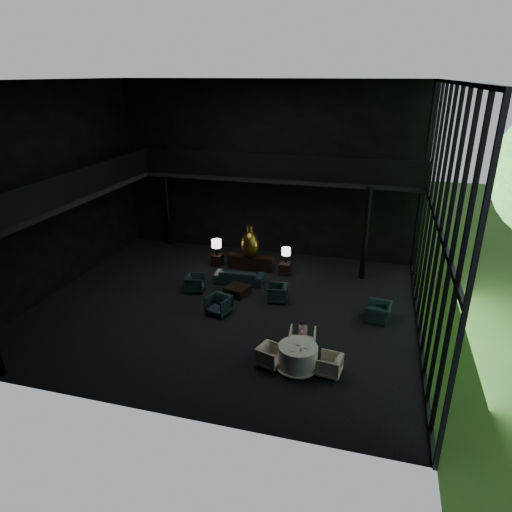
% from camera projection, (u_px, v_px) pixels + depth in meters
% --- Properties ---
extents(floor, '(14.00, 12.00, 0.02)m').
position_uv_depth(floor, '(226.00, 306.00, 17.23)').
color(floor, black).
rests_on(floor, ground).
extents(ceiling, '(14.00, 12.00, 0.02)m').
position_uv_depth(ceiling, '(220.00, 80.00, 14.25)').
color(ceiling, black).
rests_on(ceiling, ground).
extents(wall_back, '(14.00, 0.04, 8.00)m').
position_uv_depth(wall_back, '(266.00, 171.00, 21.12)').
color(wall_back, black).
rests_on(wall_back, ground).
extents(wall_front, '(14.00, 0.04, 8.00)m').
position_uv_depth(wall_front, '(137.00, 271.00, 10.37)').
color(wall_front, black).
rests_on(wall_front, ground).
extents(wall_left, '(0.04, 12.00, 8.00)m').
position_uv_depth(wall_left, '(50.00, 191.00, 17.46)').
color(wall_left, black).
rests_on(wall_left, ground).
extents(curtain_wall, '(0.20, 12.00, 8.00)m').
position_uv_depth(curtain_wall, '(437.00, 220.00, 14.04)').
color(curtain_wall, black).
rests_on(curtain_wall, ground).
extents(mezzanine_left, '(2.00, 12.00, 0.25)m').
position_uv_depth(mezzanine_left, '(73.00, 193.00, 17.21)').
color(mezzanine_left, black).
rests_on(mezzanine_left, wall_left).
extents(mezzanine_back, '(12.00, 2.00, 0.25)m').
position_uv_depth(mezzanine_back, '(282.00, 176.00, 19.98)').
color(mezzanine_back, black).
rests_on(mezzanine_back, wall_back).
extents(railing_left, '(0.06, 12.00, 1.00)m').
position_uv_depth(railing_left, '(94.00, 178.00, 16.74)').
color(railing_left, black).
rests_on(railing_left, mezzanine_left).
extents(railing_back, '(12.00, 0.06, 1.00)m').
position_uv_depth(railing_back, '(277.00, 167.00, 18.86)').
color(railing_back, black).
rests_on(railing_back, mezzanine_back).
extents(column_nw, '(0.24, 0.24, 4.00)m').
position_uv_depth(column_nw, '(167.00, 206.00, 22.82)').
color(column_nw, black).
rests_on(column_nw, floor).
extents(column_ne, '(0.24, 0.24, 4.00)m').
position_uv_depth(column_ne, '(366.00, 234.00, 18.90)').
color(column_ne, black).
rests_on(column_ne, floor).
extents(console, '(2.03, 0.46, 0.65)m').
position_uv_depth(console, '(251.00, 262.00, 20.40)').
color(console, black).
rests_on(console, floor).
extents(bronze_urn, '(0.77, 0.77, 1.43)m').
position_uv_depth(bronze_urn, '(250.00, 244.00, 19.96)').
color(bronze_urn, olive).
rests_on(bronze_urn, console).
extents(side_table_left, '(0.47, 0.47, 0.52)m').
position_uv_depth(side_table_left, '(217.00, 260.00, 20.85)').
color(side_table_left, black).
rests_on(side_table_left, floor).
extents(table_lamp_left, '(0.44, 0.44, 0.74)m').
position_uv_depth(table_lamp_left, '(216.00, 244.00, 20.50)').
color(table_lamp_left, black).
rests_on(table_lamp_left, side_table_left).
extents(side_table_right, '(0.47, 0.47, 0.52)m').
position_uv_depth(side_table_right, '(285.00, 269.00, 19.91)').
color(side_table_right, black).
rests_on(side_table_right, floor).
extents(table_lamp_right, '(0.39, 0.39, 0.66)m').
position_uv_depth(table_lamp_right, '(286.00, 252.00, 19.75)').
color(table_lamp_right, black).
rests_on(table_lamp_right, side_table_right).
extents(sofa, '(2.02, 0.72, 0.78)m').
position_uv_depth(sofa, '(239.00, 274.00, 19.05)').
color(sofa, '#182A2E').
rests_on(sofa, floor).
extents(lounge_armchair_west, '(0.80, 0.84, 0.73)m').
position_uv_depth(lounge_armchair_west, '(195.00, 283.00, 18.33)').
color(lounge_armchair_west, '#1F313B').
rests_on(lounge_armchair_west, floor).
extents(lounge_armchair_east, '(0.72, 0.76, 0.71)m').
position_uv_depth(lounge_armchair_east, '(277.00, 293.00, 17.52)').
color(lounge_armchair_east, black).
rests_on(lounge_armchair_east, floor).
extents(lounge_armchair_south, '(0.94, 0.91, 0.79)m').
position_uv_depth(lounge_armchair_south, '(219.00, 304.00, 16.57)').
color(lounge_armchair_south, '#15353C').
rests_on(lounge_armchair_south, floor).
extents(window_armchair, '(0.62, 0.89, 0.74)m').
position_uv_depth(window_armchair, '(379.00, 310.00, 16.17)').
color(window_armchair, '#1D3D3F').
rests_on(window_armchair, floor).
extents(coffee_table, '(1.02, 1.02, 0.37)m').
position_uv_depth(coffee_table, '(237.00, 291.00, 18.07)').
color(coffee_table, black).
rests_on(coffee_table, floor).
extents(dining_table, '(1.33, 1.33, 0.75)m').
position_uv_depth(dining_table, '(298.00, 358.00, 13.53)').
color(dining_table, white).
rests_on(dining_table, floor).
extents(dining_chair_north, '(0.95, 0.90, 0.90)m').
position_uv_depth(dining_chair_north, '(302.00, 339.00, 14.29)').
color(dining_chair_north, beige).
rests_on(dining_chair_north, floor).
extents(dining_chair_east, '(0.64, 0.67, 0.62)m').
position_uv_depth(dining_chair_east, '(329.00, 365.00, 13.25)').
color(dining_chair_east, beige).
rests_on(dining_chair_east, floor).
extents(dining_chair_west, '(0.76, 0.79, 0.65)m').
position_uv_depth(dining_chair_west, '(270.00, 356.00, 13.65)').
color(dining_chair_west, '#B1A69A').
rests_on(dining_chair_west, floor).
extents(child, '(0.27, 0.27, 0.58)m').
position_uv_depth(child, '(303.00, 329.00, 14.30)').
color(child, pink).
rests_on(child, dining_chair_north).
extents(plate_a, '(0.27, 0.27, 0.02)m').
position_uv_depth(plate_a, '(292.00, 349.00, 13.22)').
color(plate_a, white).
rests_on(plate_a, dining_table).
extents(plate_b, '(0.22, 0.22, 0.01)m').
position_uv_depth(plate_b, '(307.00, 344.00, 13.45)').
color(plate_b, white).
rests_on(plate_b, dining_table).
extents(saucer, '(0.17, 0.17, 0.01)m').
position_uv_depth(saucer, '(308.00, 349.00, 13.24)').
color(saucer, white).
rests_on(saucer, dining_table).
extents(coffee_cup, '(0.08, 0.08, 0.06)m').
position_uv_depth(coffee_cup, '(306.00, 347.00, 13.24)').
color(coffee_cup, white).
rests_on(coffee_cup, saucer).
extents(cereal_bowl, '(0.15, 0.15, 0.07)m').
position_uv_depth(cereal_bowl, '(298.00, 344.00, 13.43)').
color(cereal_bowl, white).
rests_on(cereal_bowl, dining_table).
extents(cream_pot, '(0.08, 0.08, 0.08)m').
position_uv_depth(cream_pot, '(301.00, 350.00, 13.12)').
color(cream_pot, '#99999E').
rests_on(cream_pot, dining_table).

